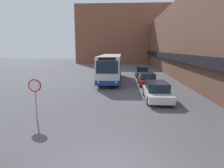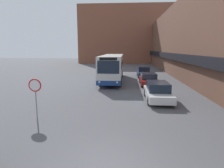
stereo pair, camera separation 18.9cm
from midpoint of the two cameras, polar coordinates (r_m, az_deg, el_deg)
ground_plane at (r=7.67m, az=-0.88°, el=-22.39°), size 160.00×160.00×0.00m
building_row_right at (r=31.89m, az=21.80°, el=11.55°), size 5.50×60.00×10.73m
building_backdrop_far at (r=59.96m, az=3.75°, el=13.79°), size 26.00×8.00×16.12m
city_bus at (r=25.74m, az=0.34°, el=4.85°), size 2.54×11.88×3.31m
parked_car_front at (r=16.48m, az=13.26°, el=-2.04°), size 1.89×4.76×1.47m
parked_car_middle at (r=23.27m, az=10.62°, el=1.42°), size 1.91×4.57×1.36m
parked_car_back at (r=30.05m, az=9.19°, el=3.49°), size 1.84×4.52×1.52m
stop_sign at (r=12.43m, az=-20.67°, el=-1.60°), size 0.76×0.08×2.40m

